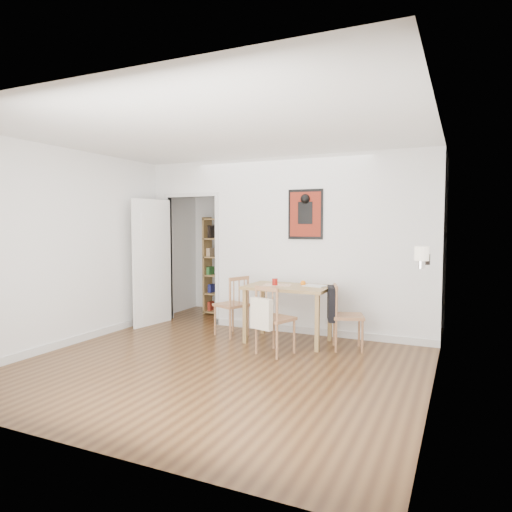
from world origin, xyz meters
The scene contains 15 objects.
ground centered at (0.00, 0.00, 0.00)m, with size 5.20×5.20×0.00m, color brown.
room_shell centered at (0.10, 1.34, 1.30)m, with size 5.20×5.20×5.20m.
dining_table centered at (0.34, 0.81, 0.68)m, with size 1.13×0.72×0.77m.
chair_left centered at (-0.54, 0.81, 0.44)m, with size 0.57×0.57×0.87m.
chair_right centered at (1.15, 0.78, 0.43)m, with size 0.57×0.53×0.84m.
chair_front centered at (0.39, 0.19, 0.44)m, with size 0.54×0.58×0.86m.
bookshelf centered at (-1.37, 2.13, 0.85)m, with size 0.73×0.29×1.73m.
fireplace centered at (2.16, 0.25, 0.62)m, with size 0.45×1.25×1.16m.
red_glass centered at (0.16, 0.76, 0.82)m, with size 0.08×0.08×0.10m, color maroon.
orange_fruit centered at (0.52, 0.89, 0.81)m, with size 0.07×0.07×0.07m, color orange.
placemat centered at (0.18, 0.82, 0.77)m, with size 0.37×0.28×0.00m, color beige.
notebook centered at (0.68, 0.91, 0.78)m, with size 0.29×0.21×0.01m, color silver.
mantel_lamp centered at (2.11, -0.10, 1.30)m, with size 0.14×0.14×0.22m.
ceramic_jar_a centered at (2.11, 0.40, 1.22)m, with size 0.10×0.10×0.12m, color black.
ceramic_jar_b centered at (2.10, 0.56, 1.21)m, with size 0.07×0.07×0.09m, color black.
Camera 1 is at (2.50, -4.96, 1.61)m, focal length 32.00 mm.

